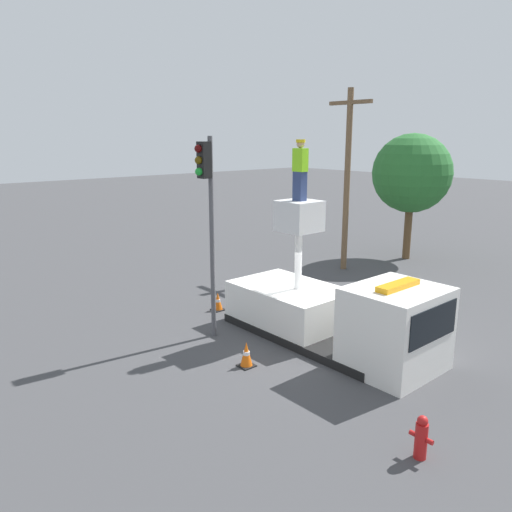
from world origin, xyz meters
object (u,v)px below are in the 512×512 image
worker (300,170)px  traffic_light_pole (207,199)px  traffic_cone_curbside (246,355)px  tree_right_bg (412,174)px  bucket_truck (331,314)px  fire_hydrant (421,437)px  utility_pole (347,174)px  traffic_cone_rear (218,302)px

worker → traffic_light_pole: (-1.35, -2.33, -0.77)m
traffic_cone_curbside → tree_right_bg: size_ratio=0.11×
worker → bucket_truck: bearing=0.0°
traffic_light_pole → worker: bearing=60.0°
fire_hydrant → traffic_cone_curbside: 5.07m
worker → tree_right_bg: tree_right_bg is taller
bucket_truck → traffic_light_pole: size_ratio=1.13×
tree_right_bg → utility_pole: size_ratio=0.77×
worker → utility_pole: bearing=119.1°
bucket_truck → traffic_cone_curbside: (-0.45, -2.78, -0.58)m
tree_right_bg → traffic_cone_curbside: bearing=-73.6°
bucket_truck → fire_hydrant: size_ratio=7.65×
bucket_truck → utility_pole: utility_pole is taller
fire_hydrant → tree_right_bg: (-9.05, 13.55, 3.72)m
fire_hydrant → utility_pole: bearing=135.4°
traffic_cone_rear → tree_right_bg: (-0.00, 11.53, 3.85)m
worker → traffic_cone_rear: bearing=-166.4°
traffic_light_pole → tree_right_bg: (-1.75, 13.11, 0.00)m
bucket_truck → worker: worker is taller
traffic_light_pole → tree_right_bg: bearing=97.6°
bucket_truck → traffic_cone_rear: (-4.44, -0.75, -0.61)m
traffic_cone_rear → utility_pole: (-0.75, 7.66, 3.95)m
traffic_cone_rear → tree_right_bg: tree_right_bg is taller
tree_right_bg → traffic_cone_rear: bearing=-90.0°
fire_hydrant → traffic_cone_curbside: (-5.06, -0.01, -0.11)m
traffic_light_pole → utility_pole: size_ratio=0.75×
traffic_light_pole → utility_pole: utility_pole is taller
worker → traffic_cone_curbside: size_ratio=2.60×
tree_right_bg → utility_pole: utility_pole is taller
bucket_truck → worker: bearing=180.0°
traffic_cone_rear → utility_pole: size_ratio=0.08×
traffic_cone_rear → utility_pole: 8.65m
traffic_light_pole → traffic_cone_curbside: traffic_light_pole is taller
traffic_cone_rear → worker: bearing=13.6°
traffic_light_pole → bucket_truck: bearing=40.9°
traffic_cone_curbside → utility_pole: size_ratio=0.09×
tree_right_bg → bucket_truck: bearing=-67.6°
utility_pole → bucket_truck: bearing=-53.1°
fire_hydrant → utility_pole: (-9.81, 9.68, 3.82)m
worker → traffic_cone_rear: size_ratio=2.79×
traffic_cone_curbside → fire_hydrant: bearing=0.1°
traffic_light_pole → fire_hydrant: 8.21m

